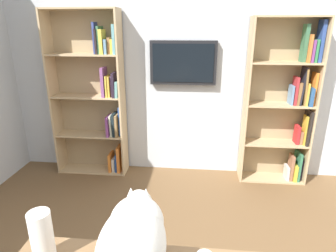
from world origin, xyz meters
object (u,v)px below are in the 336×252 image
object	(u,v)px
bookshelf_right	(96,97)
wall_mounted_tv	(183,63)
bookshelf_left	(287,104)
paper_towel_roll	(42,236)
cat	(133,240)

from	to	relation	value
bookshelf_right	wall_mounted_tv	world-z (taller)	bookshelf_right
bookshelf_left	paper_towel_roll	xyz separation A→B (m)	(1.81, 2.33, -0.12)
wall_mounted_tv	cat	distance (m)	2.51
bookshelf_left	paper_towel_roll	world-z (taller)	bookshelf_left
wall_mounted_tv	cat	xyz separation A→B (m)	(0.09, 2.46, -0.52)
bookshelf_left	cat	bearing A→B (deg)	60.58
bookshelf_left	paper_towel_roll	bearing A→B (deg)	52.25
cat	bookshelf_left	bearing A→B (deg)	-119.42
bookshelf_left	bookshelf_right	size ratio (longest dim) A/B	0.96
wall_mounted_tv	cat	bearing A→B (deg)	87.81
bookshelf_right	cat	size ratio (longest dim) A/B	3.21
bookshelf_left	bookshelf_right	distance (m)	2.33
bookshelf_left	paper_towel_roll	size ratio (longest dim) A/B	7.26
wall_mounted_tv	cat	world-z (taller)	wall_mounted_tv
cat	paper_towel_roll	size ratio (longest dim) A/B	2.37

